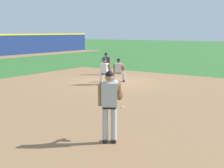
# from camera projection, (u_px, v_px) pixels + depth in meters

# --- Properties ---
(ground_plane) EXTENTS (160.00, 160.00, 0.00)m
(ground_plane) POSITION_uv_depth(u_px,v_px,m) (115.00, 82.00, 17.75)
(ground_plane) COLOR #336B2D
(infield_dirt_patch) EXTENTS (18.00, 18.00, 0.01)m
(infield_dirt_patch) POSITION_uv_depth(u_px,v_px,m) (113.00, 101.00, 12.89)
(infield_dirt_patch) COLOR #936B47
(infield_dirt_patch) RESTS_ON ground
(first_base_bag) EXTENTS (0.38, 0.38, 0.09)m
(first_base_bag) POSITION_uv_depth(u_px,v_px,m) (115.00, 81.00, 17.75)
(first_base_bag) COLOR white
(first_base_bag) RESTS_ON ground
(baseball) EXTENTS (0.07, 0.07, 0.07)m
(baseball) POSITION_uv_depth(u_px,v_px,m) (122.00, 107.00, 11.65)
(baseball) COLOR white
(baseball) RESTS_ON ground
(pitcher) EXTENTS (0.84, 0.57, 1.86)m
(pitcher) POSITION_uv_depth(u_px,v_px,m) (110.00, 102.00, 7.88)
(pitcher) COLOR black
(pitcher) RESTS_ON ground
(first_baseman) EXTENTS (0.81, 1.04, 1.34)m
(first_baseman) POSITION_uv_depth(u_px,v_px,m) (119.00, 69.00, 17.65)
(first_baseman) COLOR black
(first_baseman) RESTS_ON ground
(baserunner) EXTENTS (0.46, 0.61, 1.46)m
(baserunner) POSITION_uv_depth(u_px,v_px,m) (105.00, 70.00, 16.72)
(baserunner) COLOR black
(baserunner) RESTS_ON ground
(umpire) EXTENTS (0.65, 0.68, 1.46)m
(umpire) POSITION_uv_depth(u_px,v_px,m) (106.00, 63.00, 20.66)
(umpire) COLOR black
(umpire) RESTS_ON ground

